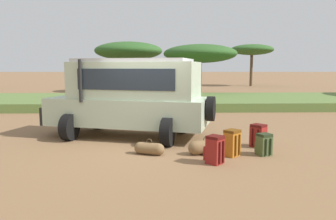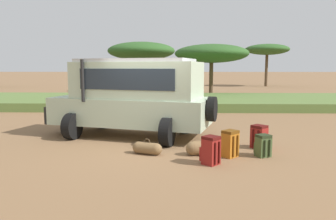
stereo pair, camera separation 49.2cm
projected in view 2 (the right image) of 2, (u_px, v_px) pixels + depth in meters
ground_plane at (145, 147)px, 9.07m from camera, size 320.00×320.00×0.00m
grass_bank at (161, 101)px, 19.26m from camera, size 120.00×7.00×0.44m
safari_vehicle at (134, 96)px, 10.27m from camera, size 5.47×3.54×2.44m
backpack_beside_front_wheel at (230, 144)px, 7.99m from camera, size 0.49×0.49×0.66m
backpack_cluster_center at (263, 146)px, 8.02m from camera, size 0.40×0.44×0.55m
backpack_near_rear_wheel at (259, 137)px, 8.87m from camera, size 0.50×0.50×0.63m
backpack_outermost at (211, 151)px, 7.38m from camera, size 0.49×0.48×0.65m
duffel_bag_low_black_case at (204, 147)px, 8.24m from camera, size 0.94×0.56×0.45m
duffel_bag_soft_canvas at (147, 148)px, 8.26m from camera, size 0.77×0.47×0.40m
acacia_tree_centre_back at (141, 51)px, 29.42m from camera, size 6.03×5.64×4.46m
acacia_tree_right_mid at (212, 54)px, 23.48m from camera, size 5.30×5.67×3.84m
acacia_tree_far_right at (267, 50)px, 37.90m from camera, size 5.07×4.73×4.89m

